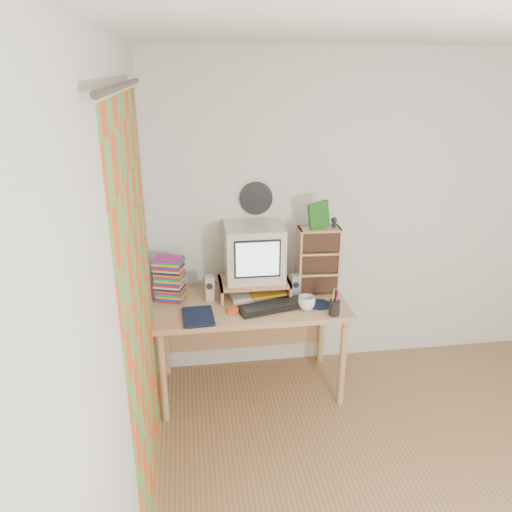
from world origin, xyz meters
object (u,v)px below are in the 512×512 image
object	(u,v)px
keyboard	(272,307)
cd_rack	(318,260)
crt_monitor	(254,253)
diary	(183,316)
desk	(248,314)
mug	(307,303)
dvd_stack	(170,282)

from	to	relation	value
keyboard	cd_rack	bearing A→B (deg)	18.19
crt_monitor	diary	xyz separation A→B (m)	(-0.54, -0.37, -0.30)
cd_rack	diary	bearing A→B (deg)	-160.13
desk	cd_rack	xyz separation A→B (m)	(0.53, 0.03, 0.39)
crt_monitor	mug	bearing A→B (deg)	-44.77
keyboard	cd_rack	xyz separation A→B (m)	(0.39, 0.24, 0.24)
desk	mug	distance (m)	0.49
desk	keyboard	xyz separation A→B (m)	(0.14, -0.21, 0.15)
dvd_stack	keyboard	bearing A→B (deg)	-1.74
diary	desk	bearing A→B (deg)	27.22
desk	diary	distance (m)	0.58
keyboard	mug	xyz separation A→B (m)	(0.24, -0.04, 0.03)
crt_monitor	cd_rack	bearing A→B (deg)	-6.26
desk	diary	xyz separation A→B (m)	(-0.48, -0.28, 0.16)
mug	cd_rack	bearing A→B (deg)	61.90
desk	cd_rack	bearing A→B (deg)	3.35
keyboard	dvd_stack	xyz separation A→B (m)	(-0.71, 0.26, 0.12)
keyboard	dvd_stack	size ratio (longest dim) A/B	1.69
desk	cd_rack	world-z (taller)	cd_rack
dvd_stack	diary	size ratio (longest dim) A/B	1.11
mug	keyboard	bearing A→B (deg)	171.41
mug	diary	size ratio (longest dim) A/B	0.48
mug	desk	bearing A→B (deg)	147.78
cd_rack	diary	xyz separation A→B (m)	(-1.01, -0.31, -0.23)
desk	keyboard	bearing A→B (deg)	-55.02
desk	dvd_stack	bearing A→B (deg)	174.52
dvd_stack	cd_rack	distance (m)	1.11
desk	dvd_stack	size ratio (longest dim) A/B	4.97
desk	keyboard	distance (m)	0.29
crt_monitor	desk	bearing A→B (deg)	-123.38
crt_monitor	diary	distance (m)	0.72
dvd_stack	diary	world-z (taller)	dvd_stack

